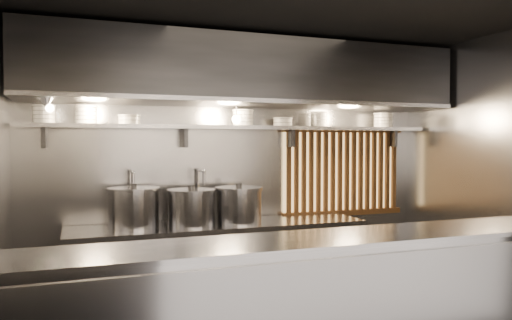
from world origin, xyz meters
TOP-DOWN VIEW (x-y plane):
  - ceiling at (0.00, 0.00)m, footprint 4.50×4.50m
  - wall_back at (0.00, 1.50)m, footprint 4.50×0.00m
  - wall_right at (2.25, 0.00)m, footprint 0.00×3.00m
  - cooking_bench at (-0.30, 1.13)m, footprint 3.00×0.70m
  - bowl_shelf at (0.00, 1.32)m, footprint 4.40×0.34m
  - exhaust_hood at (0.00, 1.10)m, footprint 4.40×0.81m
  - wood_screen at (1.30, 1.45)m, footprint 1.56×0.09m
  - faucet_left at (-1.15, 1.37)m, footprint 0.04×0.30m
  - faucet_right at (-0.45, 1.37)m, footprint 0.04×0.30m
  - heat_lamp at (-1.90, 0.85)m, footprint 0.25×0.35m
  - pendant_bulb at (-0.10, 1.20)m, footprint 0.09×0.09m
  - stock_pot_left at (-1.15, 1.17)m, footprint 0.56×0.56m
  - stock_pot_mid at (-0.60, 1.09)m, footprint 0.50×0.50m
  - stock_pot_right at (-0.11, 1.10)m, footprint 0.63×0.63m
  - bowl_stack_0 at (-1.94, 1.32)m, footprint 0.21×0.21m
  - bowl_stack_1 at (-1.57, 1.32)m, footprint 0.21×0.21m
  - bowl_stack_2 at (-1.17, 1.32)m, footprint 0.22×0.22m
  - bowl_stack_3 at (0.01, 1.32)m, footprint 0.23×0.23m
  - bowl_stack_4 at (0.47, 1.32)m, footprint 0.22×0.22m
  - bowl_stack_5 at (0.92, 1.32)m, footprint 0.21×0.21m
  - bowl_stack_6 at (1.77, 1.32)m, footprint 0.23×0.23m

SIDE VIEW (x-z plane):
  - cooking_bench at x=-0.30m, z-range 0.00..0.90m
  - stock_pot_mid at x=-0.60m, z-range 0.88..1.28m
  - stock_pot_right at x=-0.11m, z-range 0.88..1.29m
  - stock_pot_left at x=-1.15m, z-range 0.88..1.31m
  - faucet_left at x=-1.15m, z-range 1.06..1.56m
  - faucet_right at x=-0.45m, z-range 1.06..1.56m
  - wood_screen at x=1.30m, z-range 0.86..1.90m
  - wall_back at x=0.00m, z-range -0.85..3.65m
  - wall_right at x=2.25m, z-range -0.10..2.90m
  - bowl_shelf at x=0.00m, z-range 1.86..1.90m
  - bowl_stack_2 at x=-1.17m, z-range 1.90..1.99m
  - bowl_stack_4 at x=0.47m, z-range 1.90..1.99m
  - pendant_bulb at x=-0.10m, z-range 1.87..2.05m
  - bowl_stack_6 at x=1.77m, z-range 1.90..2.07m
  - bowl_stack_3 at x=0.01m, z-range 1.90..2.07m
  - bowl_stack_1 at x=-1.57m, z-range 1.90..2.07m
  - bowl_stack_0 at x=-1.94m, z-range 1.90..2.07m
  - bowl_stack_5 at x=0.92m, z-range 1.90..2.07m
  - heat_lamp at x=-1.90m, z-range 1.97..2.17m
  - exhaust_hood at x=0.00m, z-range 2.10..2.75m
  - ceiling at x=0.00m, z-range 2.80..2.80m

